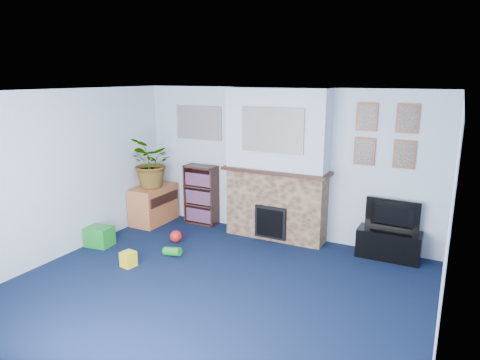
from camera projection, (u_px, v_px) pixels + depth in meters
The scene contains 26 objects.
floor at pixel (211, 291), 5.24m from camera, with size 5.00×4.50×0.01m, color #0E1835.
ceiling at pixel (208, 92), 4.67m from camera, with size 5.00×4.50×0.01m, color white.
wall_back at pixel (281, 163), 6.90m from camera, with size 5.00×0.04×2.40m, color silver.
wall_front at pixel (45, 276), 3.01m from camera, with size 5.00×0.04×2.40m, color silver.
wall_left at pixel (58, 175), 6.06m from camera, with size 0.04×4.50×2.40m, color silver.
wall_right at pixel (448, 232), 3.85m from camera, with size 0.04×4.50×2.40m, color silver.
chimney_breast at pixel (277, 166), 6.73m from camera, with size 1.72×0.50×2.40m.
collage_main at pixel (272, 130), 6.41m from camera, with size 1.00×0.03×0.68m, color gray.
collage_left at pixel (199, 123), 7.44m from camera, with size 0.90×0.03×0.58m, color gray.
portrait_tl at pixel (367, 117), 6.12m from camera, with size 0.30×0.03×0.40m, color brown.
portrait_tr at pixel (408, 119), 5.88m from camera, with size 0.30×0.03×0.40m, color brown.
portrait_bl at pixel (364, 151), 6.24m from camera, with size 0.30×0.03×0.40m, color brown.
portrait_br at pixel (404, 154), 6.00m from camera, with size 0.30×0.03×0.40m, color brown.
tv_stand at pixel (389, 243), 6.16m from camera, with size 0.88×0.37×0.42m, color black.
television at pixel (391, 216), 6.08m from camera, with size 0.76×0.10×0.44m, color black.
bookshelf at pixel (202, 196), 7.58m from camera, with size 0.58×0.28×1.05m.
sideboard at pixel (154, 203), 7.66m from camera, with size 0.47×0.85×0.66m, color #BD673C.
potted_plant at pixel (152, 163), 7.42m from camera, with size 0.80×0.69×0.88m, color #26661E.
mantel_clock at pixel (270, 164), 6.72m from camera, with size 0.10×0.06×0.14m, color gold.
mantel_candle at pixel (289, 165), 6.58m from camera, with size 0.05×0.05×0.17m, color #B2BFC6.
mantel_teddy at pixel (245, 162), 6.92m from camera, with size 0.13×0.13×0.13m, color gray.
mantel_can at pixel (320, 170), 6.37m from camera, with size 0.07×0.07×0.13m, color yellow.
green_crate at pixel (100, 237), 6.63m from camera, with size 0.38×0.30×0.30m, color #198C26.
toy_ball at pixel (176, 237), 6.78m from camera, with size 0.19×0.19×0.19m, color red.
toy_block at pixel (128, 259), 5.91m from camera, with size 0.17×0.17×0.21m, color yellow.
toy_tube at pixel (172, 251), 6.26m from camera, with size 0.13×0.13×0.27m, color #198C26.
Camera 1 is at (2.48, -4.09, 2.57)m, focal length 32.00 mm.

